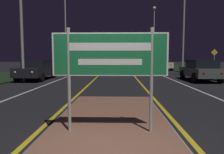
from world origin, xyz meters
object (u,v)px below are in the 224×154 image
Objects in this scene: streetlight_right_far at (154,28)px; car_approaching_0 at (37,70)px; car_receding_1 at (162,64)px; car_approaching_1 at (71,64)px; streetlight_right_near at (184,9)px; streetlight_left_far at (65,17)px; highway_sign at (110,59)px; car_receding_2 at (152,63)px; warning_sign at (214,59)px; car_receding_0 at (200,70)px.

car_approaching_0 is (-12.05, -21.48, -5.92)m from streetlight_right_far.
car_approaching_1 is (-12.09, -0.28, -0.05)m from car_receding_1.
car_approaching_1 is at bearing 147.37° from streetlight_right_near.
streetlight_right_far is 25.33m from car_approaching_0.
car_approaching_0 is at bearing -88.95° from car_approaching_1.
streetlight_left_far is 15.70m from streetlight_right_far.
streetlight_left_far is (-6.64, 23.95, 5.17)m from highway_sign.
car_approaching_1 is (0.56, 0.25, -6.01)m from streetlight_left_far.
streetlight_left_far is 16.91m from car_receding_2.
streetlight_left_far is 15.01m from streetlight_right_near.
car_receding_2 is (12.71, 9.38, -6.04)m from streetlight_left_far.
highway_sign is at bearing -63.06° from car_approaching_0.
warning_sign reaches higher than highway_sign.
car_receding_1 is 9.54m from warning_sign.
streetlight_right_far is at bearing -69.08° from car_receding_2.
car_receding_2 is (0.06, 8.85, -0.07)m from car_receding_1.
car_approaching_0 is (-11.92, -21.82, 0.00)m from car_receding_2.
streetlight_right_near is 14.06m from car_approaching_0.
streetlight_left_far is 19.04m from car_receding_0.
warning_sign is at bearing 14.81° from car_approaching_0.
streetlight_left_far reaches higher than car_receding_1.
car_receding_0 is at bearing -2.33° from car_approaching_0.
car_approaching_0 is 0.99× the size of car_approaching_1.
car_receding_1 is 8.85m from car_receding_2.
car_approaching_0 is at bearing -132.43° from car_receding_1.
car_receding_2 is 18.17m from warning_sign.
highway_sign is at bearing -103.80° from car_receding_1.
highway_sign is 25.22m from car_receding_1.
warning_sign reaches higher than car_approaching_0.
car_approaching_1 is at bearing -144.44° from streetlight_right_far.
streetlight_right_far is at bearing 60.71° from car_approaching_0.
warning_sign reaches higher than car_approaching_1.
streetlight_right_far is 2.23× the size of car_approaching_0.
car_receding_0 is (12.61, -12.93, -6.02)m from streetlight_left_far.
streetlight_right_near reaches higher than streetlight_left_far.
car_approaching_0 is at bearing -165.19° from warning_sign.
streetlight_right_near is at bearing -88.32° from car_receding_1.
warning_sign is (2.53, -0.93, -4.60)m from streetlight_right_near.
highway_sign is 33.94m from streetlight_right_far.
streetlight_right_far is 16.20m from car_approaching_1.
streetlight_left_far reaches higher than car_receding_0.
car_receding_2 is (-0.13, 0.34, -5.92)m from streetlight_right_far.
highway_sign is 0.24× the size of streetlight_left_far.
streetlight_left_far is 14.00m from car_receding_1.
car_approaching_0 is at bearing -118.64° from car_receding_2.
streetlight_right_far is (-0.05, 16.68, 0.60)m from streetlight_right_near.
car_approaching_1 is (-12.15, -9.12, 0.03)m from car_receding_2.
highway_sign is 17.70m from warning_sign.
warning_sign reaches higher than car_receding_1.
car_receding_2 is 2.04× the size of warning_sign.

